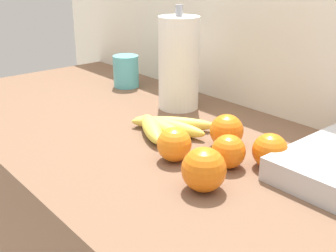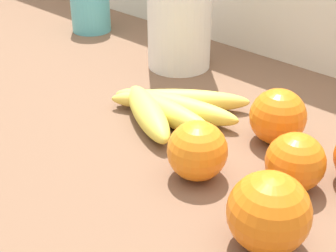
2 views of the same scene
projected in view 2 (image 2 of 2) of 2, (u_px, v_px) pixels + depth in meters
The scene contains 6 objects.
banana_bunch at pixel (167, 108), 0.70m from camera, with size 0.20×0.20×0.04m.
orange_back_left at pixel (295, 162), 0.55m from camera, with size 0.07×0.07×0.07m, color orange.
orange_front at pixel (278, 117), 0.63m from camera, with size 0.08×0.08×0.08m, color orange.
orange_center at pixel (269, 213), 0.46m from camera, with size 0.08×0.08×0.08m, color orange.
orange_far_right at pixel (197, 151), 0.56m from camera, with size 0.07×0.07×0.07m, color orange.
mug at pixel (90, 7), 1.03m from camera, with size 0.08×0.08×0.10m, color #56B4BF.
Camera 2 is at (0.27, -0.42, 1.23)m, focal length 51.14 mm.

